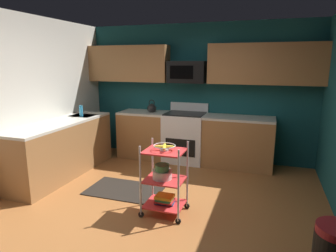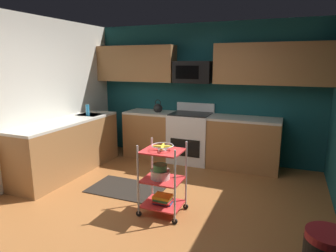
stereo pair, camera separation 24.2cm
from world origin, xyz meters
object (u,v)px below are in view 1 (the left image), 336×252
object	(u,v)px
mixing_bowl_large	(162,174)
dish_soap_bottle	(81,111)
microwave	(187,72)
book_stack	(165,199)
mixing_bowl_small	(162,167)
rolling_cart	(165,179)
oven_range	(185,137)
kettle	(152,108)
fruit_bowl	(164,147)

from	to	relation	value
mixing_bowl_large	dish_soap_bottle	world-z (taller)	dish_soap_bottle
microwave	book_stack	world-z (taller)	microwave
mixing_bowl_small	dish_soap_bottle	xyz separation A→B (m)	(-2.00, 1.24, 0.40)
microwave	rolling_cart	bearing A→B (deg)	-81.70
mixing_bowl_small	dish_soap_bottle	distance (m)	2.39
microwave	mixing_bowl_large	world-z (taller)	microwave
mixing_bowl_large	microwave	bearing A→B (deg)	97.49
oven_range	kettle	xyz separation A→B (m)	(-0.68, -0.00, 0.52)
fruit_bowl	mixing_bowl_large	bearing A→B (deg)	180.00
oven_range	book_stack	size ratio (longest dim) A/B	4.45
rolling_cart	mixing_bowl_large	world-z (taller)	rolling_cart
fruit_bowl	dish_soap_bottle	world-z (taller)	dish_soap_bottle
rolling_cart	mixing_bowl_small	world-z (taller)	rolling_cart
rolling_cart	dish_soap_bottle	size ratio (longest dim) A/B	4.57
fruit_bowl	mixing_bowl_large	world-z (taller)	fruit_bowl
rolling_cart	mixing_bowl_large	size ratio (longest dim) A/B	3.63
microwave	rolling_cart	world-z (taller)	microwave
oven_range	rolling_cart	size ratio (longest dim) A/B	1.20
book_stack	oven_range	bearing A→B (deg)	98.70
oven_range	fruit_bowl	xyz separation A→B (m)	(0.32, -2.07, 0.40)
oven_range	mixing_bowl_small	world-z (taller)	oven_range
dish_soap_bottle	mixing_bowl_small	bearing A→B (deg)	-31.72
fruit_bowl	microwave	bearing A→B (deg)	98.30
fruit_bowl	book_stack	world-z (taller)	fruit_bowl
fruit_bowl	rolling_cart	bearing A→B (deg)	165.96
oven_range	book_stack	distance (m)	2.11
dish_soap_bottle	kettle	bearing A→B (deg)	39.93
microwave	oven_range	bearing A→B (deg)	-89.74
book_stack	microwave	bearing A→B (deg)	98.30
microwave	book_stack	bearing A→B (deg)	-81.70
rolling_cart	book_stack	distance (m)	0.27
book_stack	dish_soap_bottle	distance (m)	2.50
microwave	fruit_bowl	xyz separation A→B (m)	(0.32, -2.17, -0.82)
rolling_cart	fruit_bowl	size ratio (longest dim) A/B	3.36
oven_range	fruit_bowl	bearing A→B (deg)	-81.30
mixing_bowl_large	book_stack	distance (m)	0.33
microwave	kettle	size ratio (longest dim) A/B	2.65
mixing_bowl_large	dish_soap_bottle	size ratio (longest dim) A/B	1.26
oven_range	microwave	size ratio (longest dim) A/B	1.57
kettle	dish_soap_bottle	xyz separation A→B (m)	(-1.02, -0.86, 0.02)
rolling_cart	kettle	size ratio (longest dim) A/B	3.47
book_stack	dish_soap_bottle	size ratio (longest dim) A/B	1.24
fruit_bowl	mixing_bowl_small	xyz separation A→B (m)	(-0.02, -0.03, -0.26)
mixing_bowl_large	dish_soap_bottle	bearing A→B (deg)	148.75
mixing_bowl_large	kettle	distance (m)	2.33
fruit_bowl	mixing_bowl_small	distance (m)	0.26
rolling_cart	fruit_bowl	world-z (taller)	rolling_cart
mixing_bowl_small	book_stack	distance (m)	0.43
microwave	mixing_bowl_large	xyz separation A→B (m)	(0.29, -2.17, -1.18)
rolling_cart	fruit_bowl	xyz separation A→B (m)	(0.00, -0.00, 0.42)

